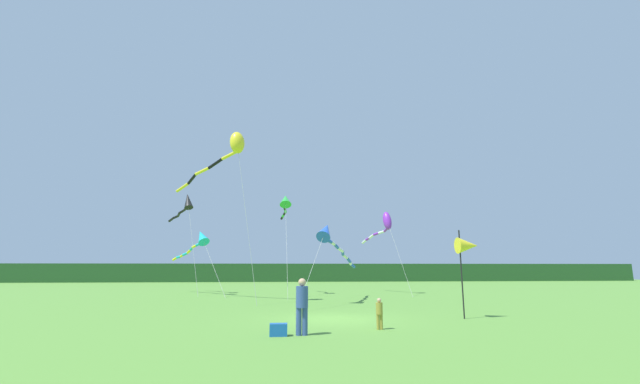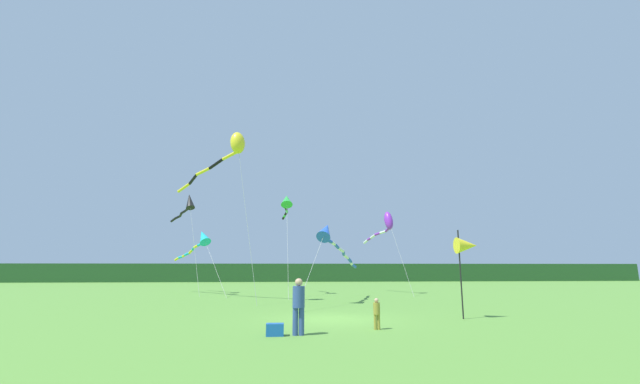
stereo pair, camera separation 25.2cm
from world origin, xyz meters
name	(u,v)px [view 1 (the left image)]	position (x,y,z in m)	size (l,w,h in m)	color
ground_plane	(333,319)	(0.00, 0.00, 0.00)	(120.00, 120.00, 0.00)	#5B9338
distant_treeline	(296,273)	(0.00, 45.00, 1.33)	(108.00, 3.41, 2.66)	#234C23
person_adult	(302,303)	(-1.51, -3.94, 0.98)	(0.39, 0.39, 1.76)	#334C8C
person_child	(379,312)	(1.23, -2.98, 0.59)	(0.23, 0.23, 1.05)	olive
cooler_box	(278,330)	(-2.24, -4.00, 0.19)	(0.55, 0.34, 0.38)	#1959B2
banner_flag_pole	(467,246)	(5.78, -0.45, 2.99)	(0.90, 0.70, 3.69)	black
kite_yellow	(231,149)	(-5.62, 8.26, 9.69)	(6.54, 6.63, 10.75)	#B2B2B2
kite_black	(186,203)	(-10.27, 16.93, 7.40)	(4.21, 6.28, 8.38)	#B2B2B2
kite_blue	(330,237)	(0.74, 7.45, 3.96)	(4.83, 10.78, 5.00)	#B2B2B2
kite_purple	(385,224)	(6.27, 15.32, 5.67)	(2.25, 7.38, 6.74)	#B2B2B2
kite_cyan	(199,240)	(-8.80, 15.66, 4.28)	(5.76, 7.55, 5.26)	#B2B2B2
kite_green	(285,202)	(-1.99, 15.11, 7.36)	(1.00, 7.88, 8.14)	#B2B2B2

